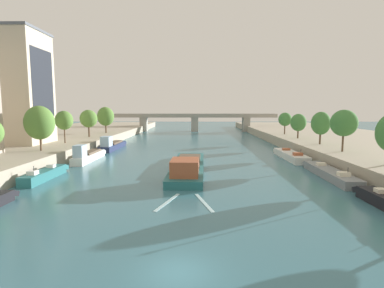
% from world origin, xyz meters
% --- Properties ---
extents(ground_plane, '(400.00, 400.00, 0.00)m').
position_xyz_m(ground_plane, '(0.00, 0.00, 0.00)').
color(ground_plane, '#386B7A').
extents(quay_left, '(36.00, 170.00, 2.26)m').
position_xyz_m(quay_left, '(-38.67, 55.00, 1.13)').
color(quay_left, '#A89E89').
rests_on(quay_left, ground).
extents(quay_right, '(36.00, 170.00, 2.26)m').
position_xyz_m(quay_right, '(38.67, 55.00, 1.13)').
color(quay_right, '#A89E89').
rests_on(quay_right, ground).
extents(barge_midriver, '(5.06, 23.40, 2.95)m').
position_xyz_m(barge_midriver, '(-0.34, 27.22, 0.86)').
color(barge_midriver, '#23666B').
rests_on(barge_midriver, ground).
extents(wake_behind_barge, '(5.60, 5.94, 0.03)m').
position_xyz_m(wake_behind_barge, '(-0.07, 12.88, 0.01)').
color(wake_behind_barge, '#AAD6E0').
rests_on(wake_behind_barge, ground).
extents(moored_boat_left_end, '(2.00, 10.12, 2.33)m').
position_xyz_m(moored_boat_left_end, '(-18.89, 22.45, 0.65)').
color(moored_boat_left_end, '#23666B').
rests_on(moored_boat_left_end, ground).
extents(moored_boat_left_second, '(2.16, 12.54, 3.25)m').
position_xyz_m(moored_boat_left_second, '(-18.19, 36.32, 0.97)').
color(moored_boat_left_second, silver).
rests_on(moored_boat_left_second, ground).
extents(moored_boat_left_lone, '(2.77, 14.46, 3.30)m').
position_xyz_m(moored_boat_left_lone, '(-18.24, 51.69, 0.97)').
color(moored_boat_left_lone, '#1E284C').
rests_on(moored_boat_left_lone, ground).
extents(moored_boat_right_end, '(2.50, 14.69, 2.19)m').
position_xyz_m(moored_boat_right_end, '(18.82, 24.25, 0.57)').
color(moored_boat_right_end, gray).
rests_on(moored_boat_right_end, ground).
extents(moored_boat_right_second, '(2.98, 13.96, 2.32)m').
position_xyz_m(moored_boat_right_second, '(18.23, 39.43, 0.64)').
color(moored_boat_right_second, silver).
rests_on(moored_boat_right_second, ground).
extents(tree_left_distant, '(4.75, 4.75, 7.39)m').
position_xyz_m(tree_left_distant, '(-24.87, 33.25, 6.87)').
color(tree_left_distant, brown).
rests_on(tree_left_distant, quay_left).
extents(tree_left_by_lamp, '(3.48, 3.48, 6.48)m').
position_xyz_m(tree_left_by_lamp, '(-25.66, 44.25, 6.83)').
color(tree_left_by_lamp, brown).
rests_on(tree_left_by_lamp, quay_left).
extents(tree_left_nearest, '(4.15, 4.15, 6.61)m').
position_xyz_m(tree_left_nearest, '(-25.55, 57.69, 6.72)').
color(tree_left_nearest, brown).
rests_on(tree_left_nearest, quay_left).
extents(tree_left_past_mid, '(4.72, 4.72, 7.38)m').
position_xyz_m(tree_left_past_mid, '(-25.08, 70.01, 6.95)').
color(tree_left_past_mid, brown).
rests_on(tree_left_past_mid, quay_left).
extents(tree_right_third, '(4.17, 4.17, 6.76)m').
position_xyz_m(tree_right_third, '(24.55, 32.91, 6.88)').
color(tree_right_third, brown).
rests_on(tree_right_third, quay_right).
extents(tree_right_past_mid, '(3.64, 3.64, 6.31)m').
position_xyz_m(tree_right_past_mid, '(25.08, 43.32, 6.33)').
color(tree_right_past_mid, brown).
rests_on(tree_right_past_mid, quay_right).
extents(tree_right_distant, '(3.60, 3.60, 5.70)m').
position_xyz_m(tree_right_distant, '(24.62, 55.08, 5.94)').
color(tree_right_distant, brown).
rests_on(tree_right_distant, quay_right).
extents(tree_right_end_of_row, '(3.51, 3.51, 5.84)m').
position_xyz_m(tree_right_end_of_row, '(24.77, 66.48, 6.27)').
color(tree_right_end_of_row, brown).
rests_on(tree_right_end_of_row, quay_right).
extents(building_left_corner, '(11.43, 10.55, 22.11)m').
position_xyz_m(building_left_corner, '(-34.80, 43.70, 13.34)').
color(building_left_corner, beige).
rests_on(building_left_corner, quay_left).
extents(bridge_far, '(65.34, 4.40, 7.11)m').
position_xyz_m(bridge_far, '(0.00, 106.49, 4.58)').
color(bridge_far, '#9E998E').
rests_on(bridge_far, ground).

